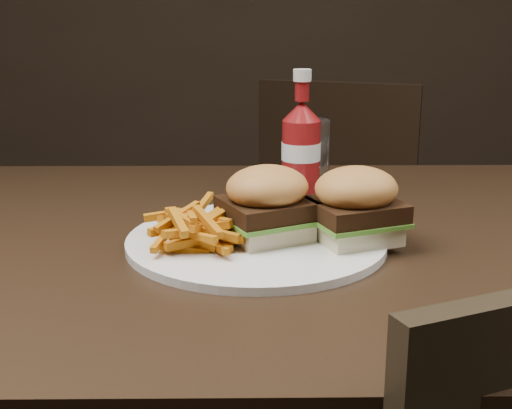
{
  "coord_description": "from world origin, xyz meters",
  "views": [
    {
      "loc": [
        -0.08,
        -0.88,
        1.04
      ],
      "look_at": [
        -0.07,
        -0.04,
        0.8
      ],
      "focal_mm": 50.0,
      "sensor_mm": 36.0,
      "label": 1
    }
  ],
  "objects_px": {
    "plate": "(256,242)",
    "ketchup_bottle": "(301,158)",
    "dining_table": "(310,248)",
    "chair_far": "(347,234)",
    "tumbler": "(309,151)"
  },
  "relations": [
    {
      "from": "dining_table",
      "to": "chair_far",
      "type": "bearing_deg",
      "value": 78.87
    },
    {
      "from": "chair_far",
      "to": "ketchup_bottle",
      "type": "height_order",
      "value": "ketchup_bottle"
    },
    {
      "from": "dining_table",
      "to": "plate",
      "type": "bearing_deg",
      "value": -146.74
    },
    {
      "from": "plate",
      "to": "ketchup_bottle",
      "type": "bearing_deg",
      "value": 72.83
    },
    {
      "from": "dining_table",
      "to": "chair_far",
      "type": "relative_size",
      "value": 2.99
    },
    {
      "from": "dining_table",
      "to": "chair_far",
      "type": "height_order",
      "value": "dining_table"
    },
    {
      "from": "chair_far",
      "to": "ketchup_bottle",
      "type": "bearing_deg",
      "value": 94.71
    },
    {
      "from": "plate",
      "to": "tumbler",
      "type": "height_order",
      "value": "tumbler"
    },
    {
      "from": "dining_table",
      "to": "chair_far",
      "type": "distance_m",
      "value": 1.03
    },
    {
      "from": "chair_far",
      "to": "plate",
      "type": "xyz_separation_m",
      "value": [
        -0.26,
        -1.01,
        0.33
      ]
    },
    {
      "from": "dining_table",
      "to": "plate",
      "type": "distance_m",
      "value": 0.09
    },
    {
      "from": "dining_table",
      "to": "ketchup_bottle",
      "type": "height_order",
      "value": "ketchup_bottle"
    },
    {
      "from": "chair_far",
      "to": "ketchup_bottle",
      "type": "relative_size",
      "value": 3.42
    },
    {
      "from": "ketchup_bottle",
      "to": "chair_far",
      "type": "bearing_deg",
      "value": 76.35
    },
    {
      "from": "dining_table",
      "to": "plate",
      "type": "height_order",
      "value": "plate"
    }
  ]
}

